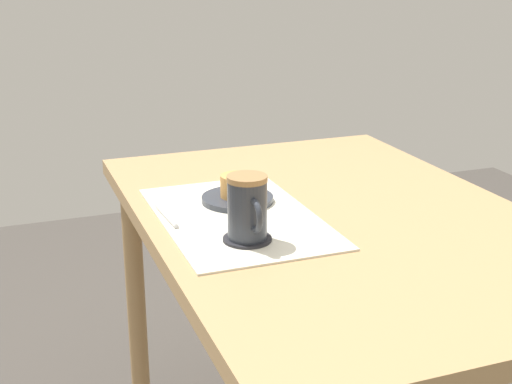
{
  "coord_description": "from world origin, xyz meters",
  "views": [
    {
      "loc": [
        1.21,
        -0.63,
        1.25
      ],
      "look_at": [
        -0.05,
        -0.16,
        0.8
      ],
      "focal_mm": 50.0,
      "sensor_mm": 36.0,
      "label": 1
    }
  ],
  "objects_px": {
    "coffee_mug": "(248,208)",
    "dining_table": "(335,254)",
    "pastry_plate": "(237,199)",
    "pastry": "(237,186)"
  },
  "relations": [
    {
      "from": "coffee_mug",
      "to": "dining_table",
      "type": "bearing_deg",
      "value": 109.39
    },
    {
      "from": "pastry_plate",
      "to": "pastry",
      "type": "height_order",
      "value": "pastry"
    },
    {
      "from": "dining_table",
      "to": "coffee_mug",
      "type": "bearing_deg",
      "value": -70.61
    },
    {
      "from": "dining_table",
      "to": "coffee_mug",
      "type": "distance_m",
      "value": 0.28
    },
    {
      "from": "pastry_plate",
      "to": "pastry",
      "type": "relative_size",
      "value": 2.11
    },
    {
      "from": "dining_table",
      "to": "coffee_mug",
      "type": "relative_size",
      "value": 9.61
    },
    {
      "from": "pastry",
      "to": "coffee_mug",
      "type": "distance_m",
      "value": 0.22
    },
    {
      "from": "pastry",
      "to": "coffee_mug",
      "type": "xyz_separation_m",
      "value": [
        0.21,
        -0.05,
        0.03
      ]
    },
    {
      "from": "pastry_plate",
      "to": "coffee_mug",
      "type": "xyz_separation_m",
      "value": [
        0.21,
        -0.05,
        0.06
      ]
    },
    {
      "from": "coffee_mug",
      "to": "pastry_plate",
      "type": "bearing_deg",
      "value": 165.96
    }
  ]
}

